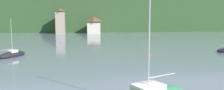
# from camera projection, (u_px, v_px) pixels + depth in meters

# --- Properties ---
(wooded_hillside) EXTENTS (352.00, 57.62, 53.73)m
(wooded_hillside) POSITION_uv_depth(u_px,v_px,m) (58.00, 15.00, 126.26)
(wooded_hillside) COLOR #2D4C28
(wooded_hillside) RESTS_ON ground_plane
(shore_building_westcentral) EXTENTS (3.54, 5.03, 10.21)m
(shore_building_westcentral) POSITION_uv_depth(u_px,v_px,m) (60.00, 21.00, 88.57)
(shore_building_westcentral) COLOR gray
(shore_building_westcentral) RESTS_ON ground_plane
(shore_building_central) EXTENTS (5.58, 5.92, 6.86)m
(shore_building_central) POSITION_uv_depth(u_px,v_px,m) (94.00, 25.00, 90.69)
(shore_building_central) COLOR beige
(shore_building_central) RESTS_ON ground_plane
(sailboat_far_6) EXTENTS (3.73, 5.02, 6.06)m
(sailboat_far_6) POSITION_uv_depth(u_px,v_px,m) (13.00, 55.00, 33.56)
(sailboat_far_6) COLOR black
(sailboat_far_6) RESTS_ON ground_plane
(mooring_buoy_near) EXTENTS (0.37, 0.37, 0.37)m
(mooring_buoy_near) POSITION_uv_depth(u_px,v_px,m) (150.00, 55.00, 34.79)
(mooring_buoy_near) COLOR red
(mooring_buoy_near) RESTS_ON ground_plane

